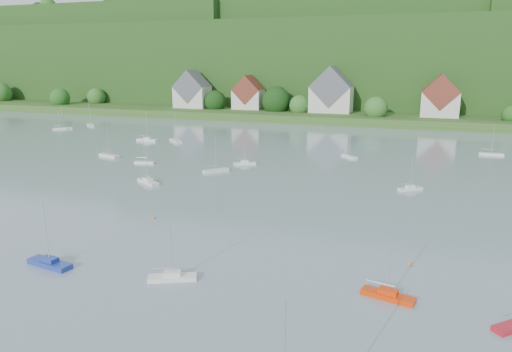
% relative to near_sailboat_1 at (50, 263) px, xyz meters
% --- Properties ---
extents(far_shore_strip, '(600.00, 60.00, 3.00)m').
position_rel_near_sailboat_1_xyz_m(far_shore_strip, '(1.36, 158.74, 1.07)').
color(far_shore_strip, '#2E511E').
rests_on(far_shore_strip, ground).
extents(forested_ridge, '(620.00, 181.22, 69.89)m').
position_rel_near_sailboat_1_xyz_m(forested_ridge, '(1.76, 227.31, 22.45)').
color(forested_ridge, '#1C3C13').
rests_on(forested_ridge, ground).
extents(village_building_0, '(14.00, 10.40, 16.00)m').
position_rel_near_sailboat_1_xyz_m(village_building_0, '(-53.64, 145.74, 9.08)').
color(village_building_0, beige).
rests_on(village_building_0, far_shore_strip).
extents(village_building_1, '(12.00, 9.36, 14.00)m').
position_rel_near_sailboat_1_xyz_m(village_building_1, '(-28.64, 147.74, 8.32)').
color(village_building_1, beige).
rests_on(village_building_1, far_shore_strip).
extents(village_building_2, '(16.00, 11.44, 18.00)m').
position_rel_near_sailboat_1_xyz_m(village_building_2, '(6.36, 146.74, 9.84)').
color(village_building_2, beige).
rests_on(village_building_2, far_shore_strip).
extents(village_building_3, '(13.00, 10.40, 15.50)m').
position_rel_near_sailboat_1_xyz_m(village_building_3, '(46.36, 144.74, 9.00)').
color(village_building_3, beige).
rests_on(village_building_3, far_shore_strip).
extents(near_sailboat_1, '(6.08, 2.56, 7.96)m').
position_rel_near_sailboat_1_xyz_m(near_sailboat_1, '(0.00, 0.00, 0.00)').
color(near_sailboat_1, '#213699').
rests_on(near_sailboat_1, ground).
extents(near_sailboat_3, '(5.38, 3.49, 7.08)m').
position_rel_near_sailboat_1_xyz_m(near_sailboat_3, '(15.26, 1.43, -0.02)').
color(near_sailboat_3, silver).
rests_on(near_sailboat_3, ground).
extents(near_sailboat_5, '(5.53, 2.70, 7.19)m').
position_rel_near_sailboat_1_xyz_m(near_sailboat_5, '(37.75, 4.83, -0.02)').
color(near_sailboat_5, red).
rests_on(near_sailboat_5, ground).
extents(mooring_buoy_2, '(0.47, 0.47, 0.47)m').
position_rel_near_sailboat_1_xyz_m(mooring_buoy_2, '(39.72, 13.73, -0.43)').
color(mooring_buoy_2, orange).
rests_on(mooring_buoy_2, ground).
extents(mooring_buoy_3, '(0.48, 0.48, 0.48)m').
position_rel_near_sailboat_1_xyz_m(mooring_buoy_3, '(2.67, 18.59, -0.43)').
color(mooring_buoy_3, orange).
rests_on(mooring_buoy_3, ground).
extents(far_sailboat_cluster, '(184.66, 69.24, 8.71)m').
position_rel_near_sailboat_1_xyz_m(far_sailboat_cluster, '(8.53, 76.07, -0.06)').
color(far_sailboat_cluster, silver).
rests_on(far_sailboat_cluster, ground).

